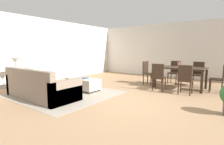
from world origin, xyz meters
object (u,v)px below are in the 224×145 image
at_px(ottoman_table, 83,84).
at_px(dining_table, 180,70).
at_px(dining_chair_head_east, 220,77).
at_px(dining_chair_far_left, 175,71).
at_px(dining_chair_far_right, 198,72).
at_px(dining_chair_near_left, 158,76).
at_px(dining_chair_head_west, 148,71).
at_px(table_lamp, 16,61).
at_px(dining_chair_near_right, 185,78).
at_px(couch, 41,88).
at_px(side_table, 17,77).
at_px(book_on_ottoman, 84,78).
at_px(vase_centerpiece, 179,64).

bearing_deg(ottoman_table, dining_table, 42.49).
bearing_deg(ottoman_table, dining_chair_head_east, 31.98).
relative_size(dining_chair_far_left, dining_chair_far_right, 1.00).
xyz_separation_m(dining_chair_near_left, dining_chair_head_west, (-0.79, 0.86, 0.00)).
height_order(table_lamp, dining_chair_near_right, table_lamp).
relative_size(table_lamp, dining_table, 0.31).
relative_size(couch, dining_chair_far_right, 2.47).
bearing_deg(dining_chair_near_left, ottoman_table, -145.18).
bearing_deg(dining_chair_head_east, dining_chair_far_left, 152.99).
bearing_deg(couch, dining_chair_head_east, 42.61).
relative_size(table_lamp, dining_chair_far_right, 0.57).
distance_m(side_table, table_lamp, 0.54).
bearing_deg(dining_table, dining_chair_near_right, -65.78).
bearing_deg(dining_chair_head_east, dining_table, -179.10).
distance_m(side_table, book_on_ottoman, 2.27).
bearing_deg(dining_chair_far_left, dining_chair_head_east, -27.01).
bearing_deg(dining_chair_head_east, dining_chair_near_right, -132.75).
distance_m(dining_chair_near_right, dining_chair_head_east, 1.22).
bearing_deg(dining_chair_head_west, side_table, -129.47).
bearing_deg(ottoman_table, couch, -101.99).
distance_m(table_lamp, dining_chair_far_left, 5.99).
height_order(couch, dining_chair_far_right, dining_chair_far_right).
height_order(couch, side_table, couch).
height_order(dining_chair_near_right, dining_chair_far_left, same).
height_order(couch, book_on_ottoman, couch).
relative_size(side_table, book_on_ottoman, 2.28).
height_order(ottoman_table, table_lamp, table_lamp).
bearing_deg(table_lamp, ottoman_table, 38.35).
relative_size(side_table, dining_chair_head_east, 0.64).
distance_m(dining_chair_head_east, dining_chair_head_west, 2.47).
xyz_separation_m(side_table, dining_chair_head_west, (3.03, 3.68, 0.05)).
distance_m(table_lamp, vase_centerpiece, 5.62).
bearing_deg(side_table, dining_chair_near_right, 31.18).
relative_size(dining_chair_near_left, vase_centerpiece, 4.96).
xyz_separation_m(ottoman_table, book_on_ottoman, (0.07, 0.01, 0.19)).
height_order(dining_table, dining_chair_near_left, dining_chair_near_left).
relative_size(table_lamp, dining_chair_near_left, 0.57).
xyz_separation_m(ottoman_table, dining_table, (2.55, 2.34, 0.44)).
relative_size(dining_chair_head_west, vase_centerpiece, 4.96).
distance_m(dining_chair_far_right, dining_chair_head_west, 1.89).
bearing_deg(dining_chair_head_east, dining_chair_near_left, -151.81).
bearing_deg(dining_table, dining_chair_far_left, 117.55).
bearing_deg(vase_centerpiece, couch, -126.67).
distance_m(couch, dining_table, 4.70).
bearing_deg(dining_table, dining_chair_far_right, 62.44).
xyz_separation_m(dining_chair_near_left, dining_chair_far_right, (0.89, 1.71, 0.00)).
xyz_separation_m(couch, dining_chair_near_right, (3.24, 2.85, 0.23)).
bearing_deg(dining_chair_head_east, table_lamp, -145.91).
distance_m(dining_chair_head_west, vase_centerpiece, 1.23).
distance_m(dining_chair_near_left, dining_chair_far_right, 1.93).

